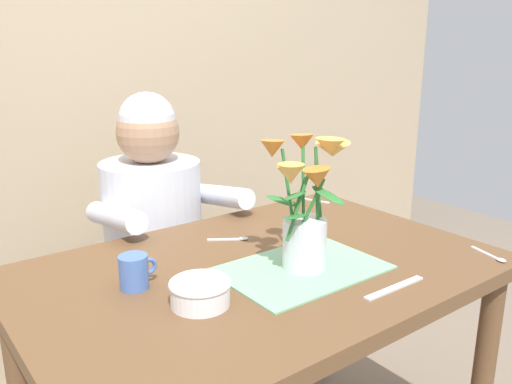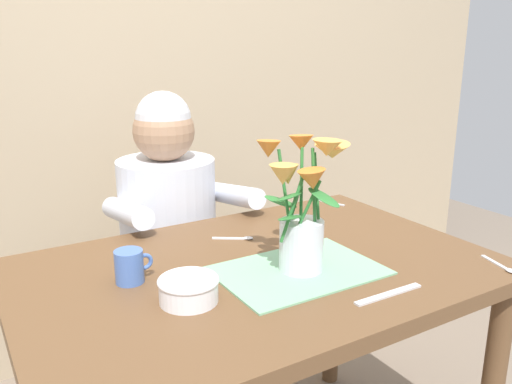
{
  "view_description": "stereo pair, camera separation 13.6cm",
  "coord_description": "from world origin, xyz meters",
  "px_view_note": "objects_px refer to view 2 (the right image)",
  "views": [
    {
      "loc": [
        -0.77,
        -0.99,
        1.29
      ],
      "look_at": [
        0.02,
        0.05,
        0.92
      ],
      "focal_mm": 37.15,
      "sensor_mm": 36.0,
      "label": 1
    },
    {
      "loc": [
        -0.66,
        -1.07,
        1.29
      ],
      "look_at": [
        0.02,
        0.05,
        0.92
      ],
      "focal_mm": 37.15,
      "sensor_mm": 36.0,
      "label": 2
    }
  ],
  "objects_px": {
    "seated_person": "(170,251)",
    "ceramic_mug": "(130,266)",
    "flower_vase": "(303,207)",
    "dinner_knife": "(389,294)",
    "ceramic_bowl": "(189,289)"
  },
  "relations": [
    {
      "from": "seated_person",
      "to": "ceramic_mug",
      "type": "bearing_deg",
      "value": -116.2
    },
    {
      "from": "seated_person",
      "to": "flower_vase",
      "type": "relative_size",
      "value": 3.39
    },
    {
      "from": "ceramic_mug",
      "to": "flower_vase",
      "type": "bearing_deg",
      "value": -22.7
    },
    {
      "from": "seated_person",
      "to": "flower_vase",
      "type": "distance_m",
      "value": 0.79
    },
    {
      "from": "flower_vase",
      "to": "ceramic_mug",
      "type": "relative_size",
      "value": 3.6
    },
    {
      "from": "ceramic_mug",
      "to": "dinner_knife",
      "type": "bearing_deg",
      "value": -37.81
    },
    {
      "from": "ceramic_bowl",
      "to": "ceramic_mug",
      "type": "bearing_deg",
      "value": 115.68
    },
    {
      "from": "ceramic_bowl",
      "to": "dinner_knife",
      "type": "distance_m",
      "value": 0.45
    },
    {
      "from": "ceramic_bowl",
      "to": "flower_vase",
      "type": "bearing_deg",
      "value": 0.27
    },
    {
      "from": "flower_vase",
      "to": "dinner_knife",
      "type": "xyz_separation_m",
      "value": [
        0.09,
        -0.21,
        -0.16
      ]
    },
    {
      "from": "ceramic_bowl",
      "to": "ceramic_mug",
      "type": "relative_size",
      "value": 1.46
    },
    {
      "from": "seated_person",
      "to": "flower_vase",
      "type": "height_order",
      "value": "seated_person"
    },
    {
      "from": "flower_vase",
      "to": "ceramic_mug",
      "type": "distance_m",
      "value": 0.44
    },
    {
      "from": "seated_person",
      "to": "dinner_knife",
      "type": "bearing_deg",
      "value": -76.02
    },
    {
      "from": "seated_person",
      "to": "ceramic_mug",
      "type": "height_order",
      "value": "seated_person"
    }
  ]
}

